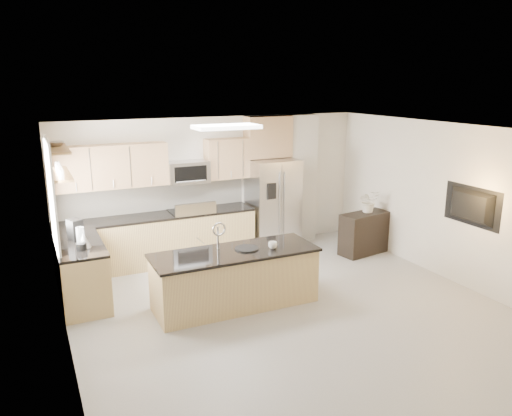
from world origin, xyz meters
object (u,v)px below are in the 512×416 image
cup (273,245)px  island (235,278)px  coffee_maker (75,230)px  bowl (55,143)px  blender (81,240)px  kettle (84,240)px  microwave (188,172)px  credenza (365,233)px  television (468,206)px  refrigerator (273,204)px  range (192,235)px  flower_vase (369,196)px  platter (247,248)px

cup → island: bearing=167.0°
coffee_maker → bowl: bowl is taller
blender → kettle: bearing=65.5°
microwave → cup: bearing=-78.2°
credenza → blender: 5.24m
television → refrigerator: bearing=31.0°
kettle → range: bearing=32.8°
coffee_maker → television: 6.04m
island → blender: 2.27m
kettle → flower_vase: size_ratio=0.38×
credenza → flower_vase: (0.09, 0.04, 0.73)m
platter → bowl: size_ratio=1.03×
microwave → platter: size_ratio=2.16×
television → island: bearing=75.2°
range → coffee_maker: coffee_maker is taller
credenza → coffee_maker: coffee_maker is taller
coffee_maker → credenza: bearing=-2.4°
microwave → coffee_maker: 2.39m
cup → kettle: kettle is taller
credenza → refrigerator: bearing=134.3°
bowl → kettle: bearing=-64.9°
cup → flower_vase: 2.97m
microwave → platter: (0.15, -2.29, -0.78)m
refrigerator → cup: size_ratio=13.50×
coffee_maker → microwave: bearing=25.7°
range → cup: (0.51, -2.31, 0.42)m
microwave → blender: 2.64m
refrigerator → coffee_maker: bearing=-167.4°
microwave → bowl: bearing=-157.2°
credenza → cup: bearing=-164.8°
platter → television: (3.36, -0.95, 0.50)m
blender → kettle: (0.05, 0.11, -0.04)m
bowl → flower_vase: bowl is taller
platter → blender: (-2.23, 0.76, 0.21)m
bowl → refrigerator: bearing=11.2°
flower_vase → platter: bearing=-160.2°
credenza → coffee_maker: (-5.21, 0.22, 0.67)m
refrigerator → blender: 3.98m
island → blender: (-2.03, 0.77, 0.64)m
blender → coffee_maker: blender is taller
bowl → television: size_ratio=0.32×
range → credenza: range is taller
cup → coffee_maker: size_ratio=0.41×
range → credenza: (3.12, -1.11, -0.07)m
microwave → island: (-0.04, -2.31, -1.20)m
kettle → platter: bearing=-21.7°
range → bowl: bowl is taller
island → television: (3.55, -0.94, 0.92)m
range → cup: 2.40m
flower_vase → credenza: bearing=-157.3°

